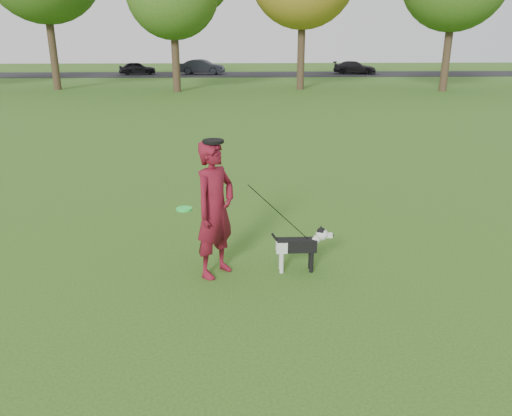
{
  "coord_description": "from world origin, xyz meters",
  "views": [
    {
      "loc": [
        -0.37,
        -7.17,
        3.37
      ],
      "look_at": [
        -0.07,
        -0.19,
        0.95
      ],
      "focal_mm": 35.0,
      "sensor_mm": 36.0,
      "label": 1
    }
  ],
  "objects_px": {
    "man": "(215,210)",
    "car_mid": "(202,67)",
    "dog": "(301,244)",
    "car_right": "(355,68)",
    "car_left": "(137,68)"
  },
  "relations": [
    {
      "from": "car_left",
      "to": "car_mid",
      "type": "bearing_deg",
      "value": -100.95
    },
    {
      "from": "man",
      "to": "dog",
      "type": "xyz_separation_m",
      "value": [
        1.27,
        0.03,
        -0.57
      ]
    },
    {
      "from": "car_left",
      "to": "car_mid",
      "type": "height_order",
      "value": "car_mid"
    },
    {
      "from": "man",
      "to": "dog",
      "type": "relative_size",
      "value": 2.15
    },
    {
      "from": "car_left",
      "to": "car_mid",
      "type": "xyz_separation_m",
      "value": [
        5.87,
        0.0,
        0.1
      ]
    },
    {
      "from": "dog",
      "to": "car_left",
      "type": "relative_size",
      "value": 0.29
    },
    {
      "from": "dog",
      "to": "car_right",
      "type": "xyz_separation_m",
      "value": [
        10.15,
        40.37,
        0.15
      ]
    },
    {
      "from": "car_mid",
      "to": "car_right",
      "type": "relative_size",
      "value": 1.02
    },
    {
      "from": "car_mid",
      "to": "dog",
      "type": "bearing_deg",
      "value": -163.54
    },
    {
      "from": "dog",
      "to": "car_mid",
      "type": "distance_m",
      "value": 40.55
    },
    {
      "from": "car_left",
      "to": "man",
      "type": "bearing_deg",
      "value": -179.14
    },
    {
      "from": "dog",
      "to": "car_right",
      "type": "distance_m",
      "value": 41.62
    },
    {
      "from": "dog",
      "to": "car_mid",
      "type": "bearing_deg",
      "value": 95.44
    },
    {
      "from": "man",
      "to": "car_left",
      "type": "relative_size",
      "value": 0.62
    },
    {
      "from": "man",
      "to": "car_mid",
      "type": "distance_m",
      "value": 40.49
    }
  ]
}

